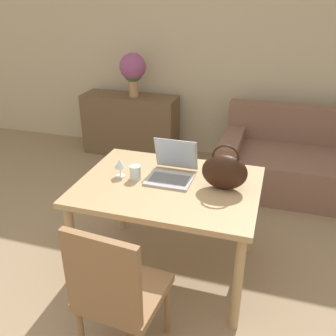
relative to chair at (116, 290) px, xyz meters
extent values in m
cube|color=beige|center=(-0.07, 3.17, 0.84)|extent=(10.00, 0.06, 2.70)
cube|color=tan|center=(0.04, 0.82, 0.21)|extent=(1.24, 0.93, 0.04)
cylinder|color=tan|center=(-0.52, 0.41, -0.16)|extent=(0.06, 0.06, 0.71)
cylinder|color=tan|center=(0.61, 0.41, -0.16)|extent=(0.06, 0.06, 0.71)
cylinder|color=tan|center=(-0.52, 1.22, -0.16)|extent=(0.06, 0.06, 0.71)
cylinder|color=tan|center=(0.61, 1.22, -0.16)|extent=(0.06, 0.06, 0.71)
cube|color=olive|center=(0.01, 0.08, -0.08)|extent=(0.48, 0.48, 0.05)
cube|color=olive|center=(-0.01, -0.12, 0.18)|extent=(0.42, 0.08, 0.48)
cylinder|color=olive|center=(-0.16, 0.28, -0.31)|extent=(0.04, 0.04, 0.41)
cylinder|color=olive|center=(0.21, 0.25, -0.31)|extent=(0.04, 0.04, 0.41)
cylinder|color=olive|center=(-0.19, -0.09, -0.31)|extent=(0.04, 0.04, 0.41)
cube|color=#7F5B4C|center=(1.13, 2.43, -0.30)|extent=(1.91, 0.95, 0.42)
cube|color=#7F5B4C|center=(1.13, 2.81, 0.11)|extent=(1.91, 0.20, 0.40)
cube|color=#7F5B4C|center=(0.27, 2.43, -0.23)|extent=(0.20, 0.95, 0.56)
cube|color=brown|center=(-1.09, 2.86, -0.13)|extent=(1.20, 0.40, 0.77)
cube|color=#ADADB2|center=(0.04, 0.86, 0.24)|extent=(0.32, 0.25, 0.02)
cube|color=slate|center=(0.04, 0.86, 0.25)|extent=(0.27, 0.16, 0.00)
cube|color=#ADADB2|center=(0.04, 1.03, 0.37)|extent=(0.32, 0.08, 0.24)
cube|color=silver|center=(0.04, 1.02, 0.37)|extent=(0.29, 0.07, 0.22)
cylinder|color=silver|center=(-0.20, 0.82, 0.28)|extent=(0.08, 0.08, 0.10)
cylinder|color=silver|center=(-0.32, 0.83, 0.24)|extent=(0.07, 0.07, 0.01)
cylinder|color=silver|center=(-0.32, 0.83, 0.27)|extent=(0.01, 0.01, 0.06)
cone|color=silver|center=(-0.32, 0.83, 0.33)|extent=(0.08, 0.08, 0.06)
ellipsoid|color=black|center=(0.42, 0.86, 0.36)|extent=(0.30, 0.15, 0.25)
torus|color=black|center=(0.42, 0.86, 0.46)|extent=(0.18, 0.01, 0.18)
cylinder|color=tan|center=(-1.01, 2.83, 0.37)|extent=(0.11, 0.11, 0.24)
sphere|color=#3D6B38|center=(-1.01, 2.83, 0.55)|extent=(0.24, 0.24, 0.24)
sphere|color=#994C7F|center=(-1.01, 2.83, 0.61)|extent=(0.32, 0.32, 0.32)
camera|label=1|loc=(0.71, -1.37, 1.46)|focal=40.00mm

